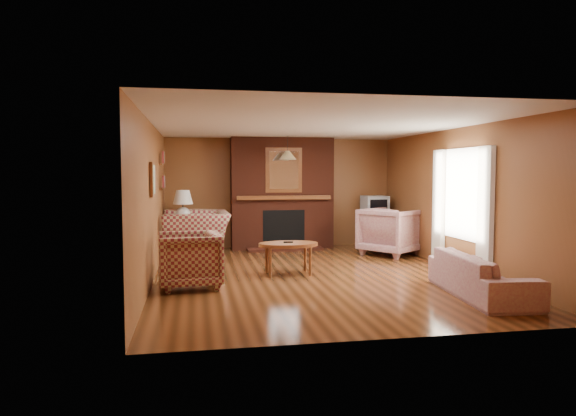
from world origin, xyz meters
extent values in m
plane|color=#42220E|center=(0.00, 0.00, 0.00)|extent=(6.50, 6.50, 0.00)
plane|color=silver|center=(0.00, 0.00, 2.40)|extent=(6.50, 6.50, 0.00)
plane|color=brown|center=(0.00, 3.25, 1.20)|extent=(6.50, 0.00, 6.50)
plane|color=brown|center=(0.00, -3.25, 1.20)|extent=(6.50, 0.00, 6.50)
plane|color=brown|center=(-2.50, 0.00, 1.20)|extent=(0.00, 6.50, 6.50)
plane|color=brown|center=(2.50, 0.00, 1.20)|extent=(0.00, 6.50, 6.50)
cube|color=#4C1C10|center=(0.00, 3.00, 1.20)|extent=(2.20, 0.50, 2.40)
cube|color=black|center=(0.00, 2.77, 0.45)|extent=(0.90, 0.06, 0.80)
cube|color=#4C1C10|center=(0.00, 2.60, 0.03)|extent=(1.60, 0.35, 0.06)
cube|color=brown|center=(0.00, 2.73, 1.12)|extent=(2.00, 0.18, 0.08)
cube|color=brown|center=(0.00, 2.76, 1.70)|extent=(0.78, 0.05, 0.95)
cube|color=white|center=(0.00, 2.73, 1.70)|extent=(0.62, 0.02, 0.80)
cube|color=beige|center=(2.44, -0.95, 1.05)|extent=(0.08, 0.35, 2.00)
cube|color=beige|center=(2.44, 0.55, 1.05)|extent=(0.08, 0.35, 2.00)
cube|color=white|center=(2.48, -0.20, 1.30)|extent=(0.03, 1.10, 1.50)
cube|color=brown|center=(-2.47, 1.90, 1.35)|extent=(0.06, 0.55, 0.04)
cube|color=brown|center=(-2.47, 1.90, 1.80)|extent=(0.06, 0.55, 0.04)
cube|color=brown|center=(-2.47, -0.30, 1.55)|extent=(0.04, 0.40, 0.50)
cube|color=white|center=(-2.44, -0.30, 1.55)|extent=(0.01, 0.32, 0.42)
cylinder|color=black|center=(0.00, 2.30, 2.22)|extent=(0.01, 0.01, 0.35)
cone|color=tan|center=(0.00, 2.30, 2.00)|extent=(0.36, 0.36, 0.18)
imported|color=maroon|center=(-1.85, 1.90, 0.46)|extent=(1.26, 1.44, 0.91)
imported|color=maroon|center=(-1.95, -0.57, 0.40)|extent=(0.94, 0.92, 0.80)
imported|color=#B9A68F|center=(1.90, -1.78, 0.28)|extent=(0.94, 2.00, 0.56)
imported|color=#B9A68F|center=(2.00, 1.69, 0.47)|extent=(1.43, 1.43, 0.95)
ellipsoid|color=brown|center=(-0.39, 0.11, 0.49)|extent=(0.97, 0.60, 0.05)
cube|color=black|center=(-0.39, 0.11, 0.53)|extent=(0.15, 0.05, 0.02)
cylinder|color=brown|center=(-0.06, 0.30, 0.23)|extent=(0.05, 0.05, 0.46)
cylinder|color=brown|center=(-0.71, 0.30, 0.23)|extent=(0.05, 0.05, 0.46)
cylinder|color=brown|center=(-0.06, -0.08, 0.23)|extent=(0.05, 0.05, 0.46)
cylinder|color=brown|center=(-0.71, -0.08, 0.23)|extent=(0.05, 0.05, 0.46)
cube|color=brown|center=(-2.10, 2.45, 0.32)|extent=(0.50, 0.50, 0.64)
sphere|color=silver|center=(-2.10, 2.45, 0.80)|extent=(0.32, 0.32, 0.32)
cylinder|color=black|center=(-2.10, 2.45, 0.98)|extent=(0.03, 0.03, 0.10)
cone|color=white|center=(-2.10, 2.45, 1.16)|extent=(0.40, 0.40, 0.28)
cube|color=black|center=(2.05, 2.80, 0.33)|extent=(0.63, 0.57, 0.67)
cube|color=#AAADB2|center=(2.05, 2.80, 0.90)|extent=(0.53, 0.51, 0.47)
cube|color=black|center=(2.05, 2.55, 0.90)|extent=(0.39, 0.04, 0.33)
camera|label=1|loc=(-1.86, -7.99, 1.66)|focal=32.00mm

